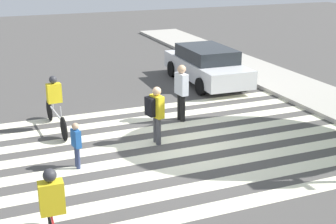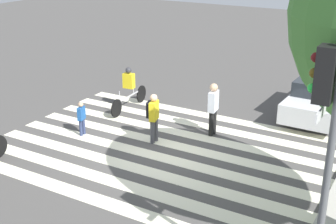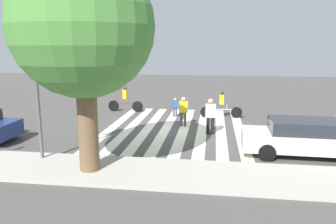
{
  "view_description": "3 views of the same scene",
  "coord_description": "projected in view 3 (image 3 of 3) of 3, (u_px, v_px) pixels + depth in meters",
  "views": [
    {
      "loc": [
        10.57,
        -4.59,
        4.85
      ],
      "look_at": [
        0.42,
        -0.48,
        1.14
      ],
      "focal_mm": 50.0,
      "sensor_mm": 36.0,
      "label": 1
    },
    {
      "loc": [
        11.0,
        6.64,
        6.07
      ],
      "look_at": [
        -0.42,
        -0.01,
        1.08
      ],
      "focal_mm": 50.0,
      "sensor_mm": 36.0,
      "label": 2
    },
    {
      "loc": [
        -1.94,
        16.39,
        4.28
      ],
      "look_at": [
        0.36,
        0.12,
        0.88
      ],
      "focal_mm": 35.0,
      "sensor_mm": 36.0,
      "label": 3
    }
  ],
  "objects": [
    {
      "name": "cyclist_far_lane",
      "position": [
        221.0,
        103.0,
        19.25
      ],
      "size": [
        2.46,
        0.42,
        1.61
      ],
      "rotation": [
        0.0,
        0.0,
        0.07
      ],
      "color": "black",
      "rests_on": "ground_plane"
    },
    {
      "name": "street_tree",
      "position": [
        83.0,
        28.0,
        10.11
      ],
      "size": [
        4.5,
        4.5,
        7.08
      ],
      "color": "brown",
      "rests_on": "ground_plane"
    },
    {
      "name": "cyclist_mid_street",
      "position": [
        125.0,
        98.0,
        21.06
      ],
      "size": [
        2.31,
        0.41,
        1.65
      ],
      "rotation": [
        0.0,
        0.0,
        -0.03
      ],
      "color": "black",
      "rests_on": "ground_plane"
    },
    {
      "name": "pedestrian_adult_tall_backpack",
      "position": [
        175.0,
        106.0,
        19.63
      ],
      "size": [
        0.34,
        0.2,
        1.13
      ],
      "rotation": [
        0.0,
        0.0,
        0.21
      ],
      "color": "navy",
      "rests_on": "ground_plane"
    },
    {
      "name": "car_parked_silver_sedan",
      "position": [
        303.0,
        137.0,
        12.73
      ],
      "size": [
        4.7,
        2.05,
        1.43
      ],
      "rotation": [
        0.0,
        0.0,
        -0.03
      ],
      "color": "silver",
      "rests_on": "ground_plane"
    },
    {
      "name": "sidewalk_curb",
      "position": [
        153.0,
        173.0,
        10.95
      ],
      "size": [
        36.0,
        2.5,
        0.14
      ],
      "color": "#ADA89E",
      "rests_on": "ground_plane"
    },
    {
      "name": "traffic_light",
      "position": [
        37.0,
        70.0,
        11.65
      ],
      "size": [
        0.6,
        0.5,
        4.84
      ],
      "color": "#515456",
      "rests_on": "ground_plane"
    },
    {
      "name": "ground_plane",
      "position": [
        175.0,
        128.0,
        17.02
      ],
      "size": [
        60.0,
        60.0,
        0.0
      ],
      "primitive_type": "plane",
      "color": "#4C4947"
    },
    {
      "name": "pedestrian_adult_blue_shirt",
      "position": [
        184.0,
        109.0,
        17.28
      ],
      "size": [
        0.47,
        0.43,
        1.57
      ],
      "rotation": [
        0.0,
        0.0,
        0.25
      ],
      "color": "#4C4C51",
      "rests_on": "ground_plane"
    },
    {
      "name": "crosswalk_stripes",
      "position": [
        175.0,
        128.0,
        17.02
      ],
      "size": [
        7.04,
        10.0,
        0.01
      ],
      "color": "#F2EDCC",
      "rests_on": "ground_plane"
    },
    {
      "name": "pedestrian_adult_yellow_jacket",
      "position": [
        210.0,
        114.0,
        15.75
      ],
      "size": [
        0.5,
        0.27,
        1.74
      ],
      "rotation": [
        0.0,
        0.0,
        0.12
      ],
      "color": "black",
      "rests_on": "ground_plane"
    }
  ]
}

